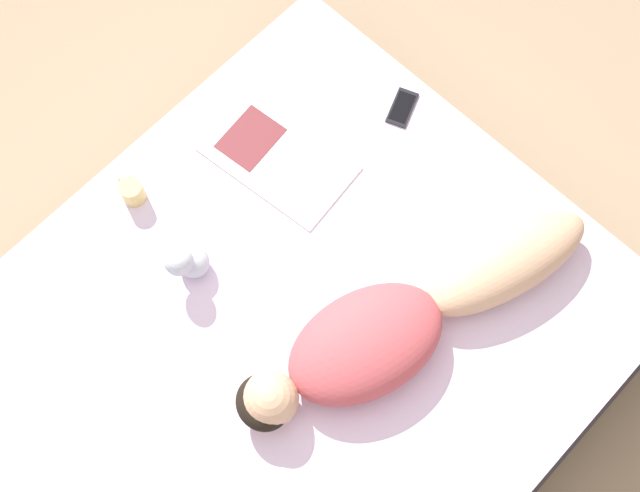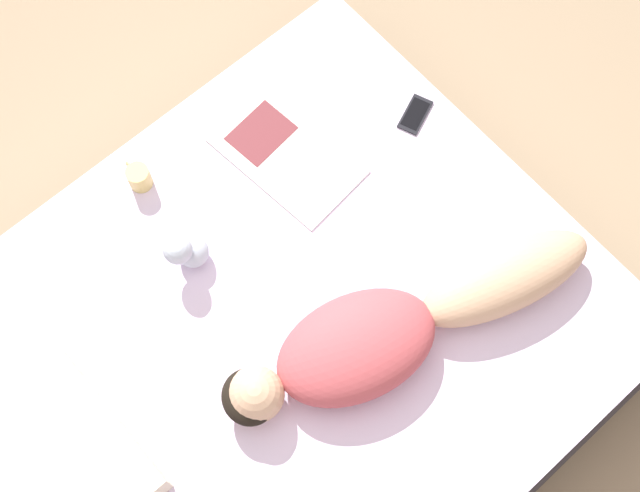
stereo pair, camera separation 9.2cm
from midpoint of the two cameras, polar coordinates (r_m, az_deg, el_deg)
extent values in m
plane|color=#9E8466|center=(3.47, -2.63, -7.72)|extent=(12.00, 12.00, 0.00)
cube|color=#383333|center=(3.33, -2.74, -7.17)|extent=(1.90, 2.18, 0.29)
cube|color=silver|center=(3.11, -2.93, -6.22)|extent=(1.84, 2.12, 0.16)
ellipsoid|color=tan|center=(3.07, 11.01, -1.11)|extent=(0.40, 0.67, 0.17)
ellipsoid|color=#B2474C|center=(2.92, 2.06, -6.30)|extent=(0.49, 0.63, 0.19)
ellipsoid|color=black|center=(2.89, -4.55, -10.00)|extent=(0.23, 0.22, 0.10)
sphere|color=tan|center=(2.89, -4.13, -9.79)|extent=(0.19, 0.19, 0.19)
cube|color=silver|center=(3.22, -1.62, 4.29)|extent=(0.30, 0.34, 0.01)
cube|color=silver|center=(3.30, -5.27, 6.83)|extent=(0.30, 0.34, 0.01)
cube|color=maroon|center=(3.30, -5.27, 6.87)|extent=(0.20, 0.24, 0.00)
cylinder|color=tan|center=(3.23, -12.71, 3.37)|extent=(0.08, 0.08, 0.09)
cylinder|color=black|center=(3.19, -12.86, 3.66)|extent=(0.07, 0.07, 0.01)
torus|color=tan|center=(3.25, -13.25, 3.88)|extent=(0.06, 0.01, 0.06)
cube|color=black|center=(3.36, 4.49, 8.79)|extent=(0.13, 0.17, 0.01)
cube|color=black|center=(3.36, 4.50, 8.83)|extent=(0.11, 0.14, 0.00)
ellipsoid|color=#B2BCCC|center=(3.09, -9.04, -0.97)|extent=(0.13, 0.11, 0.11)
sphere|color=#B2BCCC|center=(3.00, -9.90, -1.01)|extent=(0.10, 0.10, 0.10)
cube|color=beige|center=(2.97, -16.03, -14.55)|extent=(0.55, 0.44, 0.16)
camera|label=1|loc=(0.05, -90.86, -2.30)|focal=50.00mm
camera|label=2|loc=(0.05, 89.14, 2.30)|focal=50.00mm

